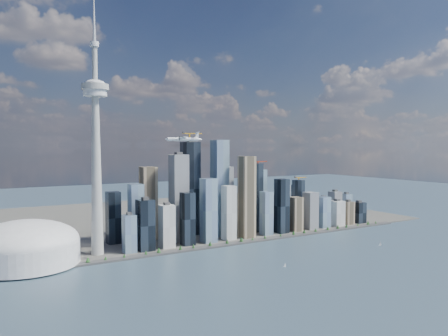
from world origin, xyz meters
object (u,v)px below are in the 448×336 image
dome_stadium (26,246)px  sailboat_west (285,265)px  sailboat_east (380,244)px  needle_tower (96,144)px  airplane (183,139)px

dome_stadium → sailboat_west: size_ratio=23.33×
sailboat_west → sailboat_east: sailboat_east is taller
needle_tower → airplane: (132.84, -145.67, 11.04)m
sailboat_west → sailboat_east: (304.13, 26.43, 0.61)m
dome_stadium → needle_tower: bearing=4.1°
airplane → sailboat_west: airplane is taller
dome_stadium → airplane: bearing=-26.4°
needle_tower → sailboat_west: (288.21, -270.67, -233.09)m
dome_stadium → sailboat_west: dome_stadium is taller
needle_tower → airplane: bearing=-47.6°
sailboat_west → airplane: bearing=152.0°
airplane → sailboat_east: 529.30m
needle_tower → sailboat_west: size_ratio=64.22×
airplane → needle_tower: bearing=142.8°
dome_stadium → sailboat_west: (428.21, -260.67, -36.69)m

